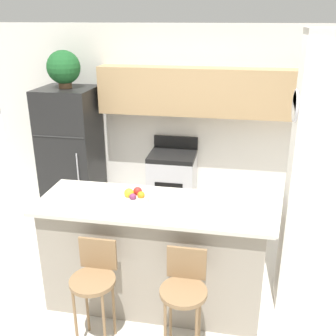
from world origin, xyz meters
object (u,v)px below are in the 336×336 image
object	(u,v)px
stove_range	(172,184)
fruit_bowl	(135,197)
bar_stool_left	(94,280)
refrigerator	(71,151)
potted_plant_on_fridge	(64,68)
bar_stool_right	(184,290)

from	to	relation	value
stove_range	fruit_bowl	size ratio (longest dim) A/B	4.32
fruit_bowl	bar_stool_left	bearing A→B (deg)	-109.19
refrigerator	potted_plant_on_fridge	bearing A→B (deg)	117.09
bar_stool_left	stove_range	bearing A→B (deg)	84.46
refrigerator	stove_range	size ratio (longest dim) A/B	1.64
refrigerator	fruit_bowl	size ratio (longest dim) A/B	7.08
bar_stool_left	potted_plant_on_fridge	bearing A→B (deg)	116.84
fruit_bowl	refrigerator	bearing A→B (deg)	128.33
stove_range	bar_stool_right	size ratio (longest dim) A/B	1.15
bar_stool_left	fruit_bowl	distance (m)	0.79
refrigerator	potted_plant_on_fridge	size ratio (longest dim) A/B	3.65
bar_stool_left	fruit_bowl	size ratio (longest dim) A/B	3.77
bar_stool_left	bar_stool_right	bearing A→B (deg)	0.00
refrigerator	bar_stool_left	xyz separation A→B (m)	(1.18, -2.33, -0.26)
fruit_bowl	potted_plant_on_fridge	bearing A→B (deg)	128.33
stove_range	bar_stool_right	bearing A→B (deg)	-78.08
refrigerator	bar_stool_right	size ratio (longest dim) A/B	1.88
stove_range	bar_stool_left	size ratio (longest dim) A/B	1.15
stove_range	fruit_bowl	xyz separation A→B (m)	(-0.03, -1.82, 0.65)
refrigerator	bar_stool_right	distance (m)	3.03
potted_plant_on_fridge	fruit_bowl	world-z (taller)	potted_plant_on_fridge
bar_stool_left	bar_stool_right	xyz separation A→B (m)	(0.74, 0.00, 0.00)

